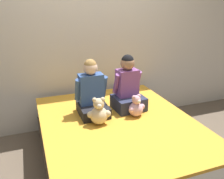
{
  "coord_description": "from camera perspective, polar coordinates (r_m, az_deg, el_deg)",
  "views": [
    {
      "loc": [
        -0.81,
        -2.02,
        1.67
      ],
      "look_at": [
        0.0,
        0.19,
        0.79
      ],
      "focal_mm": 38.0,
      "sensor_mm": 36.0,
      "label": 1
    }
  ],
  "objects": [
    {
      "name": "ground_plane",
      "position": [
        2.75,
        1.44,
        -16.99
      ],
      "size": [
        14.0,
        14.0,
        0.0
      ],
      "primitive_type": "plane",
      "color": "brown"
    },
    {
      "name": "wall_behind_bed",
      "position": [
        3.2,
        -5.4,
        12.83
      ],
      "size": [
        8.0,
        0.06,
        2.5
      ],
      "color": "beige",
      "rests_on": "ground_plane"
    },
    {
      "name": "bed",
      "position": [
        2.6,
        1.49,
        -12.57
      ],
      "size": [
        1.55,
        1.87,
        0.51
      ],
      "color": "#473828",
      "rests_on": "ground_plane"
    },
    {
      "name": "child_on_left",
      "position": [
        2.55,
        -4.92,
        -0.82
      ],
      "size": [
        0.35,
        0.37,
        0.6
      ],
      "rotation": [
        0.0,
        0.0,
        -0.0
      ],
      "color": "black",
      "rests_on": "bed"
    },
    {
      "name": "child_on_right",
      "position": [
        2.67,
        3.82,
        0.4
      ],
      "size": [
        0.35,
        0.33,
        0.62
      ],
      "rotation": [
        0.0,
        0.0,
        0.06
      ],
      "color": "#282D47",
      "rests_on": "bed"
    },
    {
      "name": "teddy_bear_held_by_left_child",
      "position": [
        2.37,
        -3.16,
        -5.62
      ],
      "size": [
        0.23,
        0.18,
        0.28
      ],
      "rotation": [
        0.0,
        0.0,
        -0.21
      ],
      "color": "#D1B78E",
      "rests_on": "bed"
    },
    {
      "name": "teddy_bear_held_by_right_child",
      "position": [
        2.54,
        5.81,
        -4.24
      ],
      "size": [
        0.2,
        0.15,
        0.24
      ],
      "rotation": [
        0.0,
        0.0,
        0.24
      ],
      "color": "#DBA3B2",
      "rests_on": "bed"
    }
  ]
}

